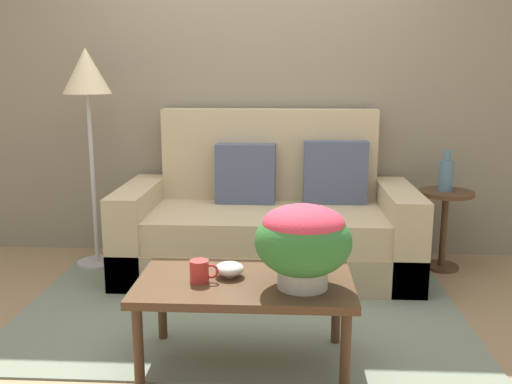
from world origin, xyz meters
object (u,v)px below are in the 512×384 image
object	(u,v)px
potted_plant	(303,239)
side_table	(445,215)
floor_lamp	(87,88)
table_vase	(446,174)
coffee_table	(245,289)
couch	(268,225)
snack_bowl	(229,269)
coffee_mug	(200,271)

from	to	relation	value
potted_plant	side_table	bearing A→B (deg)	55.39
floor_lamp	table_vase	bearing A→B (deg)	1.66
coffee_table	table_vase	world-z (taller)	table_vase
couch	snack_bowl	distance (m)	1.33
couch	snack_bowl	bearing A→B (deg)	-96.19
couch	coffee_mug	distance (m)	1.42
couch	coffee_table	size ratio (longest dim) A/B	2.00
snack_bowl	table_vase	distance (m)	2.00
floor_lamp	snack_bowl	bearing A→B (deg)	-50.25
potted_plant	coffee_table	bearing A→B (deg)	165.09
side_table	floor_lamp	bearing A→B (deg)	-178.52
couch	floor_lamp	size ratio (longest dim) A/B	1.30
floor_lamp	snack_bowl	size ratio (longest dim) A/B	11.08
snack_bowl	table_vase	xyz separation A→B (m)	(1.39, 1.42, 0.22)
potted_plant	table_vase	xyz separation A→B (m)	(1.04, 1.53, 0.03)
snack_bowl	table_vase	bearing A→B (deg)	45.58
table_vase	coffee_mug	bearing A→B (deg)	-135.50
side_table	snack_bowl	xyz separation A→B (m)	(-1.40, -1.41, 0.08)
floor_lamp	coffee_mug	world-z (taller)	floor_lamp
couch	potted_plant	distance (m)	1.48
side_table	snack_bowl	size ratio (longest dim) A/B	4.07
couch	floor_lamp	bearing A→B (deg)	178.45
snack_bowl	side_table	bearing A→B (deg)	45.25
coffee_mug	table_vase	size ratio (longest dim) A/B	0.47
couch	table_vase	xyz separation A→B (m)	(1.25, 0.11, 0.36)
floor_lamp	coffee_mug	bearing A→B (deg)	-55.14
table_vase	potted_plant	bearing A→B (deg)	-124.26
coffee_table	table_vase	distance (m)	1.99
couch	floor_lamp	xyz separation A→B (m)	(-1.26, 0.03, 0.95)
coffee_table	potted_plant	distance (m)	0.39
snack_bowl	potted_plant	bearing A→B (deg)	-18.34
coffee_table	snack_bowl	bearing A→B (deg)	150.67
coffee_table	snack_bowl	world-z (taller)	snack_bowl
table_vase	snack_bowl	bearing A→B (deg)	-134.42
coffee_table	coffee_mug	size ratio (longest dim) A/B	7.47
potted_plant	coffee_mug	world-z (taller)	potted_plant
side_table	floor_lamp	distance (m)	2.67
coffee_table	snack_bowl	xyz separation A→B (m)	(-0.08, 0.04, 0.09)
potted_plant	coffee_mug	bearing A→B (deg)	175.20
coffee_table	coffee_mug	bearing A→B (deg)	-171.22
potted_plant	table_vase	bearing A→B (deg)	55.74
couch	side_table	size ratio (longest dim) A/B	3.54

